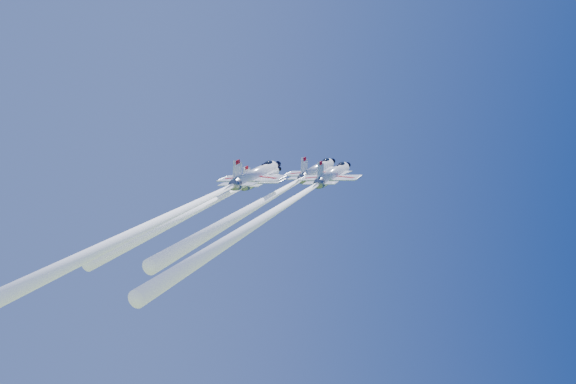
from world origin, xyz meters
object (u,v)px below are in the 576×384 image
object	(u,v)px
jet_lead	(273,196)
jet_left	(213,202)
jet_right	(282,206)
jet_slot	(166,218)

from	to	relation	value
jet_lead	jet_left	world-z (taller)	jet_lead
jet_lead	jet_left	xyz separation A→B (m)	(-8.57, 2.19, -0.96)
jet_lead	jet_right	xyz separation A→B (m)	(-1.61, -10.42, -3.71)
jet_left	jet_right	size ratio (longest dim) A/B	0.83
jet_lead	jet_left	distance (m)	8.89
jet_lead	jet_right	size ratio (longest dim) A/B	0.95
jet_right	jet_slot	distance (m)	15.97
jet_lead	jet_right	distance (m)	11.18
jet_lead	jet_left	bearing A→B (deg)	-153.61
jet_right	jet_left	bearing A→B (deg)	159.62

